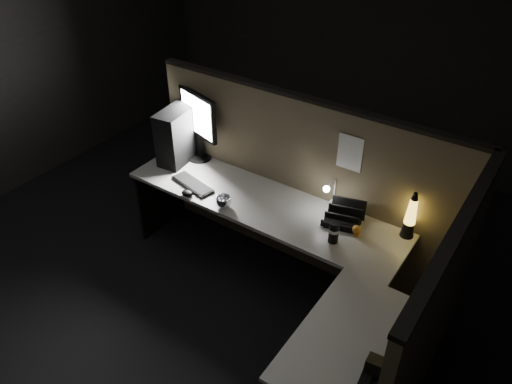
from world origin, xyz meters
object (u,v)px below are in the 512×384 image
Objects in this scene: keyboard at (193,184)px; desk_phone at (383,376)px; monitor at (198,120)px; pc_tower at (179,134)px; lava_lamp at (410,218)px.

keyboard is 2.15m from desk_phone.
monitor is 2.53m from desk_phone.
monitor is at bearing 145.00° from desk_phone.
monitor is at bearing 29.67° from pc_tower.
keyboard is 1.71m from lava_lamp.
lava_lamp reaches higher than desk_phone.
keyboard is at bearing 150.99° from desk_phone.
desk_phone is (1.98, -0.83, 0.04)m from keyboard.
pc_tower is 0.22m from monitor.
lava_lamp is (2.03, 0.10, -0.08)m from pc_tower.
desk_phone is at bearing -12.49° from monitor.
monitor is at bearing 133.07° from keyboard.
lava_lamp is at bearing 98.37° from desk_phone.
monitor is (0.14, 0.10, 0.13)m from pc_tower.
desk_phone is at bearing -75.27° from lava_lamp.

